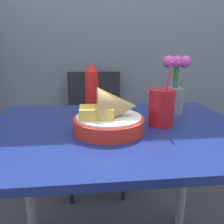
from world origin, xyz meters
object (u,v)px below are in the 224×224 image
(food_basket, at_px, (111,116))
(ketchup_bottle, at_px, (92,89))
(drink_cup, at_px, (162,109))
(chair_far_window, at_px, (95,119))
(flower_vase, at_px, (175,87))

(food_basket, xyz_separation_m, ketchup_bottle, (-0.06, 0.24, 0.05))
(ketchup_bottle, bearing_deg, food_basket, -75.75)
(food_basket, distance_m, drink_cup, 0.20)
(chair_far_window, xyz_separation_m, drink_cup, (0.23, -0.83, 0.29))
(flower_vase, bearing_deg, food_basket, -145.04)
(food_basket, height_order, drink_cup, drink_cup)
(chair_far_window, distance_m, drink_cup, 0.91)
(food_basket, bearing_deg, drink_cup, 12.85)
(drink_cup, bearing_deg, food_basket, -167.15)
(ketchup_bottle, distance_m, flower_vase, 0.37)
(food_basket, bearing_deg, flower_vase, 34.96)
(chair_far_window, distance_m, flower_vase, 0.82)
(chair_far_window, height_order, flower_vase, flower_vase)
(food_basket, bearing_deg, ketchup_bottle, 104.25)
(chair_far_window, relative_size, flower_vase, 3.42)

